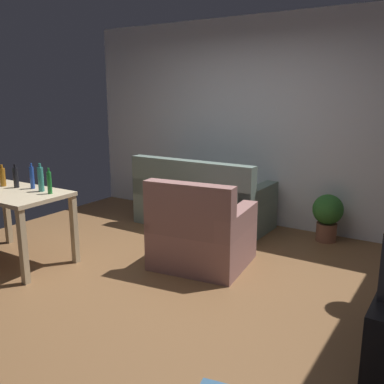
{
  "coord_description": "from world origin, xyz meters",
  "views": [
    {
      "loc": [
        2.4,
        -3.09,
        1.75
      ],
      "look_at": [
        0.1,
        0.5,
        0.75
      ],
      "focal_mm": 40.04,
      "sensor_mm": 36.0,
      "label": 1
    }
  ],
  "objects_px": {
    "bottle_blue": "(32,177)",
    "bottle_tall": "(41,179)",
    "potted_plant": "(328,214)",
    "bottle_dark": "(16,177)",
    "bottle_green": "(49,182)",
    "desk": "(11,201)",
    "couch": "(201,204)",
    "armchair": "(201,236)",
    "bottle_amber": "(2,177)"
  },
  "relations": [
    {
      "from": "bottle_blue",
      "to": "bottle_tall",
      "type": "distance_m",
      "value": 0.19
    },
    {
      "from": "potted_plant",
      "to": "bottle_dark",
      "type": "bearing_deg",
      "value": -139.69
    },
    {
      "from": "bottle_green",
      "to": "desk",
      "type": "bearing_deg",
      "value": -161.91
    },
    {
      "from": "bottle_dark",
      "to": "bottle_green",
      "type": "bearing_deg",
      "value": 0.64
    },
    {
      "from": "bottle_blue",
      "to": "bottle_green",
      "type": "xyz_separation_m",
      "value": [
        0.34,
        -0.06,
        -0.0
      ]
    },
    {
      "from": "bottle_dark",
      "to": "bottle_blue",
      "type": "height_order",
      "value": "bottle_blue"
    },
    {
      "from": "couch",
      "to": "bottle_blue",
      "type": "height_order",
      "value": "bottle_blue"
    },
    {
      "from": "desk",
      "to": "bottle_green",
      "type": "xyz_separation_m",
      "value": [
        0.44,
        0.14,
        0.22
      ]
    },
    {
      "from": "bottle_dark",
      "to": "bottle_blue",
      "type": "relative_size",
      "value": 0.94
    },
    {
      "from": "potted_plant",
      "to": "armchair",
      "type": "height_order",
      "value": "armchair"
    },
    {
      "from": "bottle_amber",
      "to": "bottle_green",
      "type": "xyz_separation_m",
      "value": [
        0.71,
        0.04,
        0.01
      ]
    },
    {
      "from": "bottle_amber",
      "to": "desk",
      "type": "bearing_deg",
      "value": -21.27
    },
    {
      "from": "couch",
      "to": "bottle_amber",
      "type": "bearing_deg",
      "value": 56.97
    },
    {
      "from": "potted_plant",
      "to": "bottle_green",
      "type": "bearing_deg",
      "value": -133.52
    },
    {
      "from": "desk",
      "to": "potted_plant",
      "type": "distance_m",
      "value": 3.55
    },
    {
      "from": "desk",
      "to": "bottle_blue",
      "type": "bearing_deg",
      "value": 63.79
    },
    {
      "from": "bottle_amber",
      "to": "bottle_tall",
      "type": "relative_size",
      "value": 0.81
    },
    {
      "from": "desk",
      "to": "bottle_dark",
      "type": "height_order",
      "value": "bottle_dark"
    },
    {
      "from": "couch",
      "to": "desk",
      "type": "bearing_deg",
      "value": 64.05
    },
    {
      "from": "potted_plant",
      "to": "bottle_dark",
      "type": "relative_size",
      "value": 2.26
    },
    {
      "from": "couch",
      "to": "bottle_tall",
      "type": "height_order",
      "value": "bottle_tall"
    },
    {
      "from": "desk",
      "to": "couch",
      "type": "bearing_deg",
      "value": 63.43
    },
    {
      "from": "couch",
      "to": "bottle_amber",
      "type": "xyz_separation_m",
      "value": [
        -1.29,
        -1.99,
        0.55
      ]
    },
    {
      "from": "armchair",
      "to": "bottle_dark",
      "type": "bearing_deg",
      "value": 16.88
    },
    {
      "from": "potted_plant",
      "to": "armchair",
      "type": "relative_size",
      "value": 0.57
    },
    {
      "from": "potted_plant",
      "to": "armchair",
      "type": "distance_m",
      "value": 1.7
    },
    {
      "from": "desk",
      "to": "armchair",
      "type": "relative_size",
      "value": 1.2
    },
    {
      "from": "bottle_dark",
      "to": "armchair",
      "type": "bearing_deg",
      "value": 24.44
    },
    {
      "from": "bottle_tall",
      "to": "bottle_dark",
      "type": "bearing_deg",
      "value": -175.67
    },
    {
      "from": "couch",
      "to": "bottle_amber",
      "type": "distance_m",
      "value": 2.43
    },
    {
      "from": "bottle_dark",
      "to": "bottle_tall",
      "type": "height_order",
      "value": "bottle_tall"
    },
    {
      "from": "desk",
      "to": "bottle_green",
      "type": "bearing_deg",
      "value": 17.48
    },
    {
      "from": "potted_plant",
      "to": "bottle_blue",
      "type": "relative_size",
      "value": 2.11
    },
    {
      "from": "potted_plant",
      "to": "bottle_blue",
      "type": "xyz_separation_m",
      "value": [
        -2.49,
        -2.2,
        0.55
      ]
    },
    {
      "from": "couch",
      "to": "bottle_green",
      "type": "xyz_separation_m",
      "value": [
        -0.58,
        -1.95,
        0.57
      ]
    },
    {
      "from": "couch",
      "to": "bottle_tall",
      "type": "xyz_separation_m",
      "value": [
        -0.74,
        -1.93,
        0.58
      ]
    },
    {
      "from": "bottle_dark",
      "to": "bottle_tall",
      "type": "xyz_separation_m",
      "value": [
        0.37,
        0.03,
        0.02
      ]
    },
    {
      "from": "armchair",
      "to": "bottle_tall",
      "type": "bearing_deg",
      "value": 21.35
    },
    {
      "from": "potted_plant",
      "to": "bottle_tall",
      "type": "distance_m",
      "value": 3.26
    },
    {
      "from": "bottle_amber",
      "to": "bottle_blue",
      "type": "height_order",
      "value": "bottle_blue"
    },
    {
      "from": "desk",
      "to": "bottle_tall",
      "type": "distance_m",
      "value": 0.4
    },
    {
      "from": "bottle_dark",
      "to": "bottle_tall",
      "type": "bearing_deg",
      "value": 4.33
    },
    {
      "from": "couch",
      "to": "potted_plant",
      "type": "xyz_separation_m",
      "value": [
        1.57,
        0.31,
        0.02
      ]
    },
    {
      "from": "bottle_amber",
      "to": "bottle_blue",
      "type": "relative_size",
      "value": 0.87
    },
    {
      "from": "armchair",
      "to": "bottle_dark",
      "type": "height_order",
      "value": "bottle_dark"
    },
    {
      "from": "desk",
      "to": "bottle_green",
      "type": "height_order",
      "value": "bottle_green"
    },
    {
      "from": "bottle_blue",
      "to": "bottle_tall",
      "type": "relative_size",
      "value": 0.94
    },
    {
      "from": "bottle_amber",
      "to": "bottle_tall",
      "type": "distance_m",
      "value": 0.56
    },
    {
      "from": "bottle_dark",
      "to": "bottle_blue",
      "type": "xyz_separation_m",
      "value": [
        0.18,
        0.06,
        0.01
      ]
    },
    {
      "from": "couch",
      "to": "bottle_dark",
      "type": "relative_size",
      "value": 6.9
    }
  ]
}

